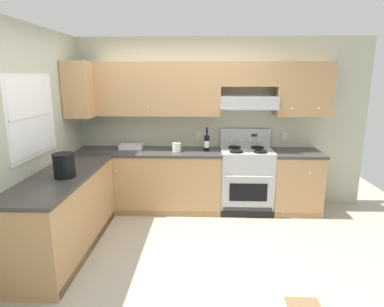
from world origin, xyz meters
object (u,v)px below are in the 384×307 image
object	(u,v)px
wine_bottle	(207,142)
bucket	(64,165)
stove	(246,179)
paper_towel_roll	(177,147)
bowl	(131,147)

from	to	relation	value
wine_bottle	bucket	xyz separation A→B (m)	(-1.55, -1.34, -0.00)
stove	paper_towel_roll	xyz separation A→B (m)	(-1.03, -0.05, 0.50)
wine_bottle	stove	bearing A→B (deg)	0.64
stove	bowl	bearing A→B (deg)	176.49
stove	bucket	distance (m)	2.59
stove	wine_bottle	size ratio (longest dim) A/B	3.43
stove	bucket	world-z (taller)	stove
bowl	paper_towel_roll	distance (m)	0.72
paper_towel_roll	bucket	bearing A→B (deg)	-130.68
stove	paper_towel_roll	bearing A→B (deg)	-177.07
wine_bottle	bowl	xyz separation A→B (m)	(-1.14, 0.11, -0.12)
wine_bottle	paper_towel_roll	xyz separation A→B (m)	(-0.44, -0.05, -0.07)
bucket	bowl	bearing A→B (deg)	74.29
bowl	paper_towel_roll	xyz separation A→B (m)	(0.70, -0.16, 0.04)
wine_bottle	bucket	distance (m)	2.05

